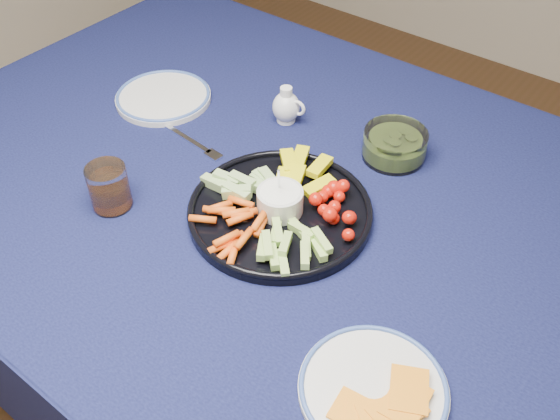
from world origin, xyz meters
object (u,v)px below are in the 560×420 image
Objects in this scene: crudite_platter at (279,208)px; side_plate_extra at (163,97)px; pickle_bowl at (394,146)px; creamer_pitcher at (286,107)px; cheese_plate at (373,387)px; juice_tumbler at (110,189)px; dining_table at (307,235)px.

side_plate_extra is (-0.42, 0.13, -0.01)m from crudite_platter.
crudite_platter is 2.63× the size of pickle_bowl.
creamer_pitcher is 0.39× the size of cheese_plate.
juice_tumbler reaches higher than side_plate_extra.
juice_tumbler is at bearing -59.95° from side_plate_extra.
pickle_bowl is at bearing 52.63° from juice_tumbler.
creamer_pitcher is 0.38× the size of side_plate_extra.
crudite_platter is 0.44m from side_plate_extra.
pickle_bowl is at bearing 117.11° from cheese_plate.
pickle_bowl is (0.07, 0.27, 0.01)m from crudite_platter.
juice_tumbler is (-0.27, -0.22, 0.12)m from dining_table.
cheese_plate is (0.29, -0.26, 0.10)m from dining_table.
pickle_bowl is at bearing 15.03° from side_plate_extra.
juice_tumbler reaches higher than creamer_pitcher.
pickle_bowl is 0.53m from juice_tumbler.
juice_tumbler is (-0.09, -0.39, 0.00)m from creamer_pitcher.
side_plate_extra is at bearing -158.44° from creamer_pitcher.
crudite_platter reaches higher than creamer_pitcher.
side_plate_extra is (-0.26, -0.10, -0.03)m from creamer_pitcher.
crudite_platter is 0.29m from creamer_pitcher.
cheese_plate is (0.31, -0.19, -0.01)m from crudite_platter.
pickle_bowl is at bearing 74.51° from crudite_platter.
crudite_platter is at bearing 32.27° from juice_tumbler.
juice_tumbler reaches higher than pickle_bowl.
pickle_bowl is 0.51m from side_plate_extra.
pickle_bowl is 0.60× the size of cheese_plate.
creamer_pitcher is at bearing 136.18° from dining_table.
dining_table is 20.05× the size of juice_tumbler.
crudite_platter is at bearing -105.49° from pickle_bowl.
pickle_bowl is (0.24, 0.03, -0.01)m from creamer_pitcher.
crudite_platter is at bearing -55.44° from creamer_pitcher.
juice_tumbler is at bearing -102.61° from creamer_pitcher.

